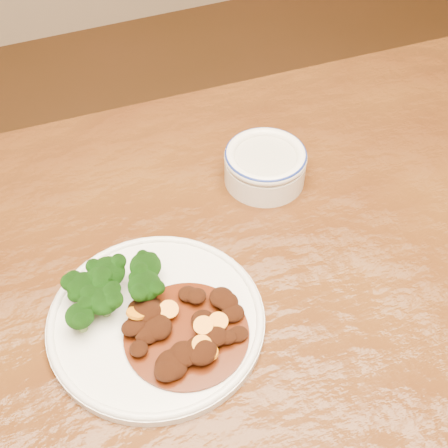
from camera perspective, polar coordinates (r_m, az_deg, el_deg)
name	(u,v)px	position (r m, az deg, el deg)	size (l,w,h in m)	color
dining_table	(267,362)	(0.78, 3.92, -12.50)	(1.53, 0.95, 0.75)	#532D0E
dinner_plate	(156,320)	(0.71, -6.22, -8.72)	(0.24, 0.24, 0.02)	white
broccoli_florets	(112,287)	(0.71, -10.24, -5.72)	(0.12, 0.08, 0.04)	#71944C
mince_stew	(183,332)	(0.68, -3.74, -9.79)	(0.14, 0.14, 0.03)	#4A1908
dip_bowl	(265,164)	(0.85, 3.78, 5.46)	(0.11, 0.11, 0.05)	white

